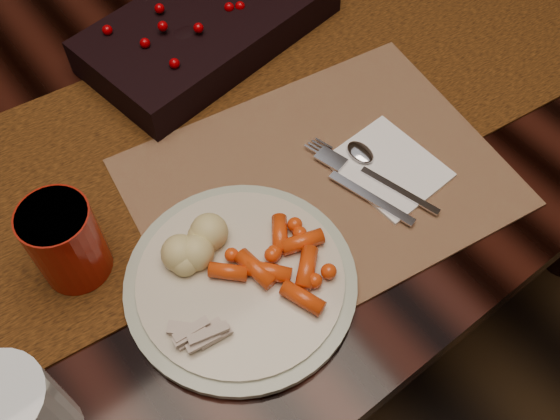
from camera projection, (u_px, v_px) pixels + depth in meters
floor at (196, 324)px, 1.47m from camera, size 5.00×5.00×0.00m
dining_table at (173, 245)px, 1.16m from camera, size 1.80×1.00×0.75m
table_runner at (139, 171)px, 0.79m from camera, size 1.82×0.56×0.00m
centerpiece at (209, 21)px, 0.89m from camera, size 0.38×0.24×0.07m
placemat_main at (319, 182)px, 0.78m from camera, size 0.49×0.39×0.00m
dinner_plate at (241, 281)px, 0.69m from camera, size 0.32×0.32×0.01m
baby_carrots at (278, 274)px, 0.67m from camera, size 0.14×0.12×0.02m
mashed_potatoes at (201, 243)px, 0.68m from camera, size 0.10×0.09×0.04m
turkey_shreds at (202, 331)px, 0.64m from camera, size 0.08×0.07×0.01m
napkin at (388, 167)px, 0.78m from camera, size 0.12×0.13×0.00m
fork at (361, 188)px, 0.76m from camera, size 0.06×0.15×0.00m
spoon at (387, 178)px, 0.77m from camera, size 0.06×0.14×0.00m
red_cup at (66, 242)px, 0.66m from camera, size 0.10×0.10×0.11m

